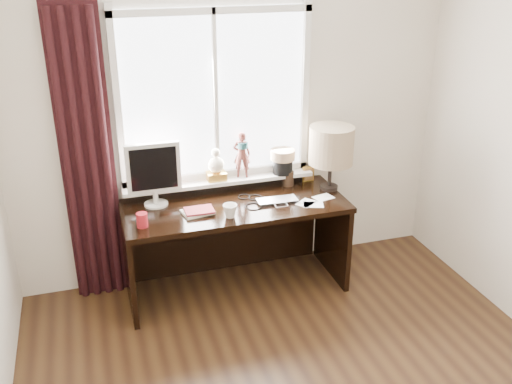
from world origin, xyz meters
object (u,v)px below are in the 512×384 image
object	(u,v)px
red_cup	(142,220)
desk	(232,227)
laptop	(277,200)
monitor	(154,171)
mug	(230,210)
table_lamp	(331,146)

from	to	relation	value
red_cup	desk	xyz separation A→B (m)	(0.72, 0.27, -0.30)
laptop	desk	bearing A→B (deg)	155.22
monitor	mug	bearing A→B (deg)	-37.15
mug	monitor	xyz separation A→B (m)	(-0.48, 0.36, 0.23)
mug	desk	xyz separation A→B (m)	(0.09, 0.31, -0.30)
desk	monitor	xyz separation A→B (m)	(-0.57, 0.06, 0.52)
desk	table_lamp	xyz separation A→B (m)	(0.80, -0.04, 0.61)
laptop	red_cup	xyz separation A→B (m)	(-1.03, -0.11, 0.04)
table_lamp	mug	bearing A→B (deg)	-163.65
desk	monitor	bearing A→B (deg)	174.20
mug	monitor	distance (m)	0.64
mug	red_cup	bearing A→B (deg)	176.99
laptop	monitor	distance (m)	0.96
mug	desk	bearing A→B (deg)	73.13
monitor	table_lamp	bearing A→B (deg)	-4.28
laptop	desk	world-z (taller)	laptop
laptop	table_lamp	size ratio (longest dim) A/B	0.60
monitor	table_lamp	distance (m)	1.38
desk	table_lamp	bearing A→B (deg)	-3.18
mug	table_lamp	size ratio (longest dim) A/B	0.20
laptop	mug	distance (m)	0.44
monitor	table_lamp	world-z (taller)	table_lamp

